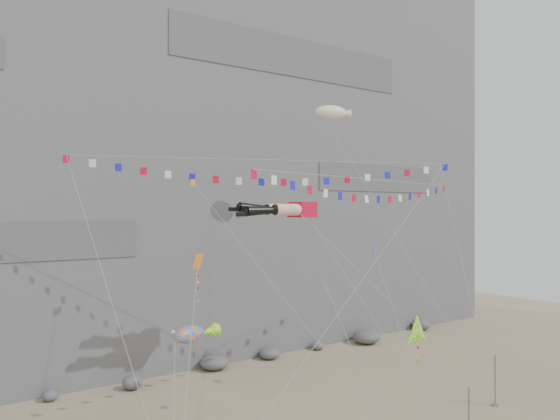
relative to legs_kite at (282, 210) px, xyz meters
name	(u,v)px	position (x,y,z in m)	size (l,w,h in m)	color
cliff	(151,116)	(-0.44, 24.86, 10.59)	(80.00, 28.00, 50.00)	slate
talus_boulders	(214,363)	(-0.44, 9.86, -13.81)	(60.00, 3.00, 1.20)	slate
anchor_pole_right	(495,380)	(12.05, -10.13, -12.55)	(0.12, 0.12, 3.73)	gray
legs_kite	(282,210)	(0.00, 0.00, 0.00)	(6.82, 17.60, 21.68)	red
flag_banner_upper	(273,160)	(-0.83, 0.05, 3.73)	(27.25, 16.62, 24.87)	red
flag_banner_lower	(373,180)	(4.86, -4.76, 2.23)	(25.15, 8.40, 19.30)	red
harlequin_kite	(198,262)	(-9.42, -4.68, -3.09)	(5.55, 7.61, 13.84)	red
fish_windsock	(189,335)	(-10.37, -5.42, -7.09)	(5.93, 7.94, 10.78)	orange
delta_kite	(418,334)	(2.63, -10.96, -7.73)	(2.37, 5.14, 8.59)	yellow
blimp_windsock	(331,113)	(7.30, 2.76, 8.52)	(8.78, 12.56, 26.41)	beige
small_kite_a	(198,189)	(-6.38, 1.40, 1.50)	(6.90, 15.64, 23.08)	orange
small_kite_b	(375,253)	(6.24, -3.62, -3.36)	(4.33, 9.64, 14.74)	purple
small_kite_c	(323,279)	(-0.75, -5.73, -4.59)	(2.43, 9.85, 13.65)	green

